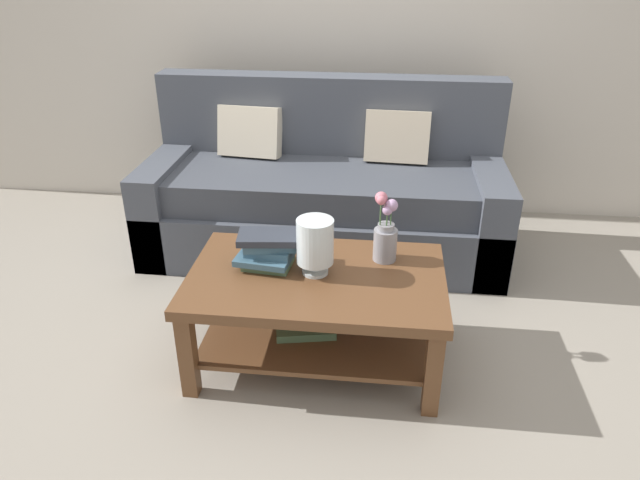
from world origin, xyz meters
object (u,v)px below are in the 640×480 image
Objects in this scene: coffee_table at (316,299)px; book_stack_main at (268,249)px; couch at (324,194)px; glass_hurricane_vase at (315,243)px; flower_pitcher at (385,234)px.

book_stack_main reaches higher than coffee_table.
couch is 7.58× the size of book_stack_main.
glass_hurricane_vase is at bearing -12.39° from book_stack_main.
book_stack_main is (-0.14, -1.13, 0.19)m from couch.
couch is 1.91× the size of coffee_table.
coffee_table is 3.98× the size of book_stack_main.
glass_hurricane_vase is (0.08, -1.18, 0.26)m from couch.
couch is at bearing 111.24° from flower_pitcher.
glass_hurricane_vase is (0.23, -0.05, 0.07)m from book_stack_main.
flower_pitcher is at bearing 27.83° from glass_hurricane_vase.
coffee_table is 3.45× the size of flower_pitcher.
glass_hurricane_vase is (-0.00, 0.02, 0.28)m from coffee_table.
couch is 1.19m from coffee_table.
flower_pitcher is (0.54, 0.11, 0.05)m from book_stack_main.
coffee_table is 0.44m from flower_pitcher.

